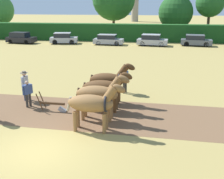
{
  "coord_description": "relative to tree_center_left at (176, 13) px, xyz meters",
  "views": [
    {
      "loc": [
        4.35,
        -9.49,
        5.74
      ],
      "look_at": [
        2.26,
        5.15,
        1.1
      ],
      "focal_mm": 45.0,
      "sensor_mm": 36.0,
      "label": 1
    }
  ],
  "objects": [
    {
      "name": "ground_plane",
      "position": [
        -7.99,
        -39.12,
        -4.04
      ],
      "size": [
        240.0,
        240.0,
        0.0
      ],
      "primitive_type": "plane",
      "color": "#998447"
    },
    {
      "name": "parked_car_center",
      "position": [
        -9.7,
        -9.85,
        -3.36
      ],
      "size": [
        4.17,
        1.93,
        1.42
      ],
      "rotation": [
        0.0,
        0.0,
        -0.05
      ],
      "color": "#9E9EA8",
      "rests_on": "ground"
    },
    {
      "name": "tree_center_left",
      "position": [
        0.0,
        0.0,
        0.0
      ],
      "size": [
        5.61,
        5.61,
        6.85
      ],
      "color": "#423323",
      "rests_on": "ground"
    },
    {
      "name": "plow",
      "position": [
        -8.77,
        -34.87,
        -3.72
      ],
      "size": [
        1.66,
        0.48,
        1.13
      ],
      "rotation": [
        0.0,
        0.0,
        -0.04
      ],
      "color": "#4C331E",
      "rests_on": "ground"
    },
    {
      "name": "tree_center",
      "position": [
        5.24,
        -0.3,
        1.53
      ],
      "size": [
        4.54,
        4.54,
        7.87
      ],
      "color": "#4C3823",
      "rests_on": "ground"
    },
    {
      "name": "farmer_at_plow",
      "position": [
        -10.46,
        -34.43,
        -3.16
      ],
      "size": [
        0.43,
        0.53,
        1.54
      ],
      "rotation": [
        0.0,
        0.0,
        -0.63
      ],
      "color": "#38332D",
      "rests_on": "ground"
    },
    {
      "name": "draft_horse_trail_right",
      "position": [
        -6.03,
        -33.02,
        -2.67
      ],
      "size": [
        2.82,
        0.92,
        2.48
      ],
      "rotation": [
        0.0,
        0.0,
        -0.04
      ],
      "color": "#513319",
      "rests_on": "ground"
    },
    {
      "name": "farmer_onlooker_right",
      "position": [
        -11.09,
        -33.37,
        -2.96
      ],
      "size": [
        0.46,
        0.7,
        1.82
      ],
      "rotation": [
        0.0,
        0.0,
        -0.04
      ],
      "color": "#28334C",
      "rests_on": "ground"
    },
    {
      "name": "farmer_beside_team",
      "position": [
        -5.29,
        -31.1,
        -3.02
      ],
      "size": [
        0.44,
        0.59,
        1.74
      ],
      "rotation": [
        0.0,
        0.0,
        -0.53
      ],
      "color": "#38332D",
      "rests_on": "ground"
    },
    {
      "name": "draft_horse_lead_left",
      "position": [
        -6.18,
        -36.93,
        -2.71
      ],
      "size": [
        2.82,
        0.93,
        2.38
      ],
      "rotation": [
        0.0,
        0.0,
        -0.04
      ],
      "color": "brown",
      "rests_on": "ground"
    },
    {
      "name": "parked_car_right",
      "position": [
        2.23,
        -9.19,
        -3.33
      ],
      "size": [
        4.23,
        2.25,
        1.48
      ],
      "rotation": [
        0.0,
        0.0,
        -0.12
      ],
      "color": "#565B66",
      "rests_on": "ground"
    },
    {
      "name": "draft_horse_trail_left",
      "position": [
        -6.09,
        -34.33,
        -2.76
      ],
      "size": [
        2.89,
        0.98,
        2.28
      ],
      "rotation": [
        0.0,
        0.0,
        -0.04
      ],
      "color": "#513319",
      "rests_on": "ground"
    },
    {
      "name": "parked_car_center_right",
      "position": [
        -3.65,
        -9.85,
        -3.31
      ],
      "size": [
        4.25,
        2.26,
        1.52
      ],
      "rotation": [
        0.0,
        0.0,
        -0.11
      ],
      "color": "#A8A8B2",
      "rests_on": "ground"
    },
    {
      "name": "draft_horse_lead_right",
      "position": [
        -6.13,
        -35.63,
        -2.68
      ],
      "size": [
        2.84,
        0.95,
        2.45
      ],
      "rotation": [
        0.0,
        0.0,
        -0.04
      ],
      "color": "brown",
      "rests_on": "ground"
    },
    {
      "name": "parked_car_left",
      "position": [
        -22.42,
        -10.08,
        -3.3
      ],
      "size": [
        4.26,
        2.27,
        1.56
      ],
      "rotation": [
        0.0,
        0.0,
        -0.11
      ],
      "color": "black",
      "rests_on": "ground"
    },
    {
      "name": "hedgerow",
      "position": [
        -7.99,
        -5.7,
        -2.77
      ],
      "size": [
        55.34,
        1.89,
        2.55
      ],
      "primitive_type": "cube",
      "color": "#194719",
      "rests_on": "ground"
    },
    {
      "name": "plowed_furrow_strip",
      "position": [
        -10.23,
        -34.82,
        -4.04
      ],
      "size": [
        26.87,
        5.45,
        0.01
      ],
      "primitive_type": "cube",
      "rotation": [
        0.0,
        0.0,
        -0.04
      ],
      "color": "brown",
      "rests_on": "ground"
    },
    {
      "name": "parked_car_center_left",
      "position": [
        -16.18,
        -9.66,
        -3.3
      ],
      "size": [
        4.06,
        2.47,
        1.53
      ],
      "rotation": [
        0.0,
        0.0,
        0.17
      ],
      "color": "#A8A8B2",
      "rests_on": "ground"
    }
  ]
}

